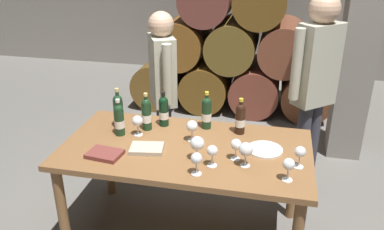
% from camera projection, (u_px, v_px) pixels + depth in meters
% --- Properties ---
extents(barrel_stack, '(2.49, 0.90, 1.69)m').
position_uv_depth(barrel_stack, '(233.00, 52.00, 5.08)').
color(barrel_stack, brown).
rests_on(barrel_stack, ground_plane).
extents(stone_pillar, '(0.32, 0.32, 2.60)m').
position_uv_depth(stone_pillar, '(362.00, 28.00, 3.70)').
color(stone_pillar, gray).
rests_on(stone_pillar, ground_plane).
extents(dining_table, '(1.70, 0.90, 0.76)m').
position_uv_depth(dining_table, '(186.00, 158.00, 2.79)').
color(dining_table, brown).
rests_on(dining_table, ground_plane).
extents(wine_bottle_0, '(0.07, 0.07, 0.27)m').
position_uv_depth(wine_bottle_0, '(240.00, 118.00, 2.89)').
color(wine_bottle_0, black).
rests_on(wine_bottle_0, dining_table).
extents(wine_bottle_1, '(0.07, 0.07, 0.27)m').
position_uv_depth(wine_bottle_1, '(164.00, 111.00, 3.01)').
color(wine_bottle_1, black).
rests_on(wine_bottle_1, dining_table).
extents(wine_bottle_2, '(0.07, 0.07, 0.28)m').
position_uv_depth(wine_bottle_2, '(119.00, 119.00, 2.87)').
color(wine_bottle_2, '#19381E').
rests_on(wine_bottle_2, dining_table).
extents(wine_bottle_3, '(0.07, 0.07, 0.29)m').
position_uv_depth(wine_bottle_3, '(146.00, 114.00, 2.95)').
color(wine_bottle_3, '#19381E').
rests_on(wine_bottle_3, dining_table).
extents(wine_bottle_4, '(0.07, 0.07, 0.31)m').
position_uv_depth(wine_bottle_4, '(118.00, 111.00, 2.97)').
color(wine_bottle_4, '#19381E').
rests_on(wine_bottle_4, dining_table).
extents(wine_bottle_5, '(0.07, 0.07, 0.29)m').
position_uv_depth(wine_bottle_5, '(207.00, 112.00, 2.97)').
color(wine_bottle_5, '#19381E').
rests_on(wine_bottle_5, dining_table).
extents(wine_glass_0, '(0.08, 0.08, 0.16)m').
position_uv_depth(wine_glass_0, '(192.00, 127.00, 2.79)').
color(wine_glass_0, white).
rests_on(wine_glass_0, dining_table).
extents(wine_glass_1, '(0.09, 0.09, 0.16)m').
position_uv_depth(wine_glass_1, '(246.00, 150.00, 2.48)').
color(wine_glass_1, white).
rests_on(wine_glass_1, dining_table).
extents(wine_glass_2, '(0.07, 0.07, 0.15)m').
position_uv_depth(wine_glass_2, '(236.00, 145.00, 2.56)').
color(wine_glass_2, white).
rests_on(wine_glass_2, dining_table).
extents(wine_glass_3, '(0.07, 0.07, 0.15)m').
position_uv_depth(wine_glass_3, '(196.00, 159.00, 2.39)').
color(wine_glass_3, white).
rests_on(wine_glass_3, dining_table).
extents(wine_glass_4, '(0.07, 0.07, 0.15)m').
position_uv_depth(wine_glass_4, '(300.00, 153.00, 2.47)').
color(wine_glass_4, white).
rests_on(wine_glass_4, dining_table).
extents(wine_glass_5, '(0.07, 0.07, 0.15)m').
position_uv_depth(wine_glass_5, '(289.00, 165.00, 2.33)').
color(wine_glass_5, white).
rests_on(wine_glass_5, dining_table).
extents(wine_glass_6, '(0.08, 0.08, 0.15)m').
position_uv_depth(wine_glass_6, '(137.00, 122.00, 2.87)').
color(wine_glass_6, white).
rests_on(wine_glass_6, dining_table).
extents(wine_glass_7, '(0.07, 0.07, 0.14)m').
position_uv_depth(wine_glass_7, '(212.00, 152.00, 2.48)').
color(wine_glass_7, white).
rests_on(wine_glass_7, dining_table).
extents(wine_glass_8, '(0.09, 0.09, 0.16)m').
position_uv_depth(wine_glass_8, '(197.00, 144.00, 2.55)').
color(wine_glass_8, white).
rests_on(wine_glass_8, dining_table).
extents(tasting_notebook, '(0.24, 0.19, 0.03)m').
position_uv_depth(tasting_notebook, '(105.00, 154.00, 2.63)').
color(tasting_notebook, brown).
rests_on(tasting_notebook, dining_table).
extents(leather_ledger, '(0.24, 0.19, 0.03)m').
position_uv_depth(leather_ledger, '(147.00, 148.00, 2.70)').
color(leather_ledger, '#B2A893').
rests_on(leather_ledger, dining_table).
extents(serving_plate, '(0.24, 0.24, 0.01)m').
position_uv_depth(serving_plate, '(265.00, 150.00, 2.70)').
color(serving_plate, white).
rests_on(serving_plate, dining_table).
extents(sommelier_presenting, '(0.39, 0.35, 1.72)m').
position_uv_depth(sommelier_presenting, '(315.00, 81.00, 3.13)').
color(sommelier_presenting, '#383842').
rests_on(sommelier_presenting, ground_plane).
extents(taster_seated_left, '(0.31, 0.45, 1.54)m').
position_uv_depth(taster_seated_left, '(163.00, 85.00, 3.40)').
color(taster_seated_left, '#383842').
rests_on(taster_seated_left, ground_plane).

